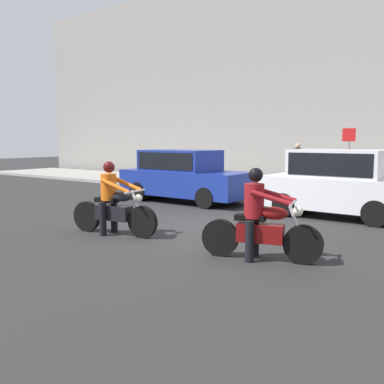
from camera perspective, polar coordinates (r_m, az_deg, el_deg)
ground_plane at (r=10.21m, az=1.40°, el=-4.81°), size 80.00×80.00×0.00m
sidewalk_slab at (r=17.27m, az=17.00°, el=-0.09°), size 40.00×4.40×0.14m
building_facade at (r=20.60m, az=20.84°, el=14.52°), size 40.00×1.40×9.94m
motorcycle_with_rider_orange_stripe at (r=9.66m, az=-10.26°, el=-1.67°), size 2.16×0.75×1.60m
motorcycle_with_rider_crimson at (r=7.58m, az=8.83°, el=-3.96°), size 2.05×0.83×1.59m
parked_sedan_cobalt_blue at (r=14.57m, az=-1.12°, el=2.19°), size 4.44×1.82×1.72m
parked_hatchback_white at (r=12.24m, az=18.51°, el=1.19°), size 3.77×1.76×1.80m
street_sign_post at (r=15.85m, az=19.71°, el=4.64°), size 0.44×0.08×2.34m
pedestrian_bystander at (r=18.13m, az=13.59°, el=3.87°), size 0.34×0.34×1.78m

